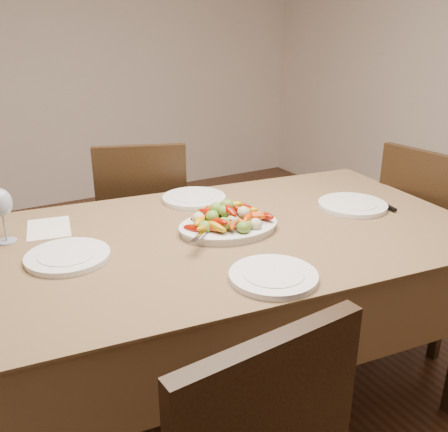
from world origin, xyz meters
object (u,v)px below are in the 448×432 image
plate_far (194,198)px  plate_near (273,276)px  chair_far (144,227)px  plate_left (68,257)px  plate_right (353,205)px  wine_glass (2,214)px  chair_right (436,242)px  dining_table (224,322)px  serving_platter (228,228)px

plate_far → plate_near: bearing=-98.5°
chair_far → plate_left: bearing=75.4°
plate_right → wine_glass: wine_glass is taller
plate_left → chair_right: bearing=-3.2°
wine_glass → plate_left: bearing=-58.1°
chair_far → wine_glass: 0.96m
dining_table → chair_right: size_ratio=1.94×
dining_table → wine_glass: bearing=157.0°
dining_table → plate_left: bearing=174.4°
plate_near → plate_far: bearing=81.5°
serving_platter → plate_far: serving_platter is taller
plate_far → wine_glass: bearing=-174.8°
serving_platter → plate_right: 0.57m
plate_right → plate_near: size_ratio=1.05×
plate_right → plate_far: bearing=142.8°
dining_table → serving_platter: serving_platter is taller
plate_near → chair_far: bearing=87.6°
plate_left → plate_near: same height
dining_table → serving_platter: size_ratio=5.19×
serving_platter → plate_right: (0.57, -0.04, -0.00)m
plate_left → dining_table: bearing=-5.6°
serving_platter → plate_left: bearing=174.6°
chair_far → plate_left: 1.00m
chair_far → chair_right: bearing=162.9°
plate_left → plate_near: (0.49, -0.43, 0.00)m
dining_table → chair_far: size_ratio=1.94×
wine_glass → chair_right: bearing=-10.3°
dining_table → plate_near: plate_near is taller
plate_left → plate_near: bearing=-41.3°
serving_platter → wine_glass: (-0.71, 0.29, 0.09)m
dining_table → plate_far: plate_far is taller
dining_table → plate_near: size_ratio=6.98×
plate_far → serving_platter: bearing=-96.6°
dining_table → chair_right: bearing=-2.1°
dining_table → plate_right: bearing=-3.6°
chair_right → plate_right: (-0.57, 0.01, 0.29)m
serving_platter → plate_right: serving_platter is taller
plate_left → wine_glass: wine_glass is taller
dining_table → plate_left: plate_left is taller
plate_right → plate_near: 0.72m
dining_table → plate_left: 0.67m
serving_platter → chair_far: bearing=91.2°
plate_near → serving_platter: bearing=79.8°
chair_right → plate_left: (-1.70, 0.10, 0.29)m
chair_right → plate_far: bearing=65.1°
plate_left → wine_glass: (-0.15, 0.24, 0.09)m
plate_far → plate_left: bearing=-153.0°
chair_far → plate_far: (0.06, -0.48, 0.29)m
plate_far → plate_near: (-0.11, -0.74, 0.00)m
plate_right → plate_far: size_ratio=1.03×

